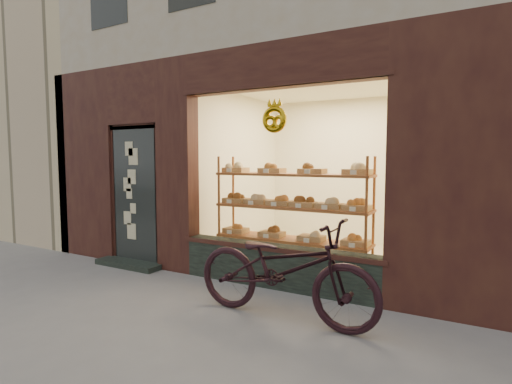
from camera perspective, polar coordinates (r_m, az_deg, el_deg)
The scene contains 4 objects.
ground at distance 3.99m, azimuth -17.90°, elevation -20.18°, with size 90.00×90.00×0.00m, color slate.
neighbor_left at distance 14.90m, azimuth -28.43°, elevation 15.21°, with size 12.00×7.00×9.00m, color beige.
display_shelf at distance 5.52m, azimuth 5.06°, elevation -3.51°, with size 2.20×0.45×1.70m.
bicycle at distance 4.20m, azimuth 3.93°, elevation -10.90°, with size 0.71×2.04×1.07m, color black.
Camera 1 is at (2.68, -2.44, 1.67)m, focal length 28.00 mm.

